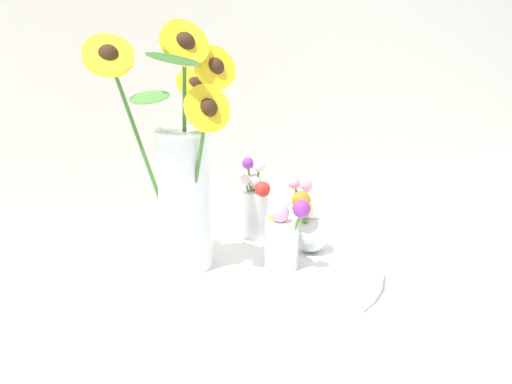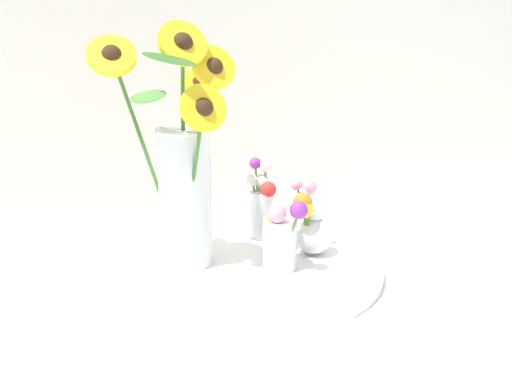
{
  "view_description": "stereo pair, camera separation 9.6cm",
  "coord_description": "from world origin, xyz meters",
  "px_view_note": "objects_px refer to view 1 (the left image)",
  "views": [
    {
      "loc": [
        -0.54,
        -0.69,
        0.42
      ],
      "look_at": [
        -0.01,
        0.08,
        0.16
      ],
      "focal_mm": 35.0,
      "sensor_mm": 36.0,
      "label": 1
    },
    {
      "loc": [
        -0.45,
        -0.74,
        0.42
      ],
      "look_at": [
        -0.01,
        0.08,
        0.16
      ],
      "focal_mm": 35.0,
      "sensor_mm": 36.0,
      "label": 2
    }
  ],
  "objects_px": {
    "vase_small_center": "(283,235)",
    "vase_small_back": "(256,203)",
    "mason_jar_sunflowers": "(184,174)",
    "vase_bulb_right": "(308,222)",
    "serving_tray": "(256,266)"
  },
  "relations": [
    {
      "from": "vase_small_center",
      "to": "vase_bulb_right",
      "type": "xyz_separation_m",
      "value": [
        0.09,
        0.04,
        -0.0
      ]
    },
    {
      "from": "serving_tray",
      "to": "vase_small_back",
      "type": "relative_size",
      "value": 2.77
    },
    {
      "from": "vase_bulb_right",
      "to": "serving_tray",
      "type": "bearing_deg",
      "value": 169.9
    },
    {
      "from": "vase_small_center",
      "to": "vase_small_back",
      "type": "height_order",
      "value": "vase_small_back"
    },
    {
      "from": "vase_small_center",
      "to": "vase_bulb_right",
      "type": "distance_m",
      "value": 0.1
    },
    {
      "from": "serving_tray",
      "to": "mason_jar_sunflowers",
      "type": "height_order",
      "value": "mason_jar_sunflowers"
    },
    {
      "from": "vase_bulb_right",
      "to": "vase_small_back",
      "type": "relative_size",
      "value": 0.89
    },
    {
      "from": "mason_jar_sunflowers",
      "to": "vase_small_back",
      "type": "relative_size",
      "value": 2.54
    },
    {
      "from": "mason_jar_sunflowers",
      "to": "vase_bulb_right",
      "type": "distance_m",
      "value": 0.28
    },
    {
      "from": "serving_tray",
      "to": "vase_small_back",
      "type": "bearing_deg",
      "value": 55.93
    },
    {
      "from": "vase_small_center",
      "to": "mason_jar_sunflowers",
      "type": "bearing_deg",
      "value": 143.35
    },
    {
      "from": "vase_small_center",
      "to": "vase_small_back",
      "type": "relative_size",
      "value": 0.79
    },
    {
      "from": "mason_jar_sunflowers",
      "to": "vase_small_back",
      "type": "xyz_separation_m",
      "value": [
        0.21,
        0.07,
        -0.11
      ]
    },
    {
      "from": "serving_tray",
      "to": "vase_small_center",
      "type": "distance_m",
      "value": 0.1
    },
    {
      "from": "vase_small_center",
      "to": "vase_bulb_right",
      "type": "bearing_deg",
      "value": 21.65
    }
  ]
}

